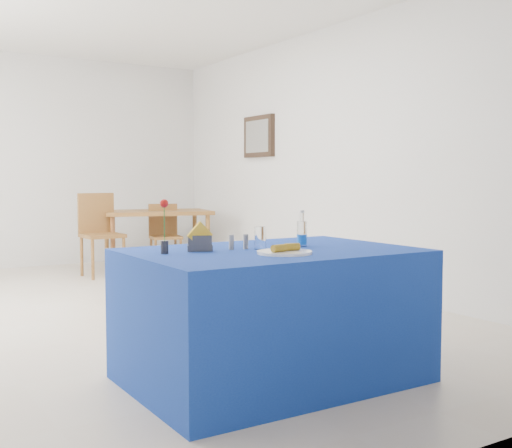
{
  "coord_description": "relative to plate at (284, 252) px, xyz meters",
  "views": [
    {
      "loc": [
        -1.87,
        -5.28,
        1.16
      ],
      "look_at": [
        -0.04,
        -2.35,
        0.92
      ],
      "focal_mm": 45.0,
      "sensor_mm": 36.0,
      "label": 1
    }
  ],
  "objects": [
    {
      "name": "floor",
      "position": [
        -0.08,
        2.44,
        -0.77
      ],
      "size": [
        7.0,
        7.0,
        0.0
      ],
      "primitive_type": "plane",
      "color": "beige",
      "rests_on": "ground"
    },
    {
      "name": "room_shell",
      "position": [
        -0.08,
        2.44,
        0.98
      ],
      "size": [
        7.0,
        7.0,
        7.0
      ],
      "color": "silver",
      "rests_on": "ground"
    },
    {
      "name": "picture_frame",
      "position": [
        2.39,
        4.04,
        0.93
      ],
      "size": [
        0.06,
        0.64,
        0.52
      ],
      "primitive_type": "cube",
      "color": "black",
      "rests_on": "room_shell"
    },
    {
      "name": "picture_art",
      "position": [
        2.36,
        4.04,
        0.93
      ],
      "size": [
        0.02,
        0.52,
        0.4
      ],
      "primitive_type": "cube",
      "color": "#998C66",
      "rests_on": "room_shell"
    },
    {
      "name": "plate",
      "position": [
        0.0,
        0.0,
        0.0
      ],
      "size": [
        0.3,
        0.3,
        0.01
      ],
      "primitive_type": "cylinder",
      "color": "white",
      "rests_on": "blue_table"
    },
    {
      "name": "drinking_glass",
      "position": [
        0.01,
        0.26,
        0.06
      ],
      "size": [
        0.07,
        0.07,
        0.13
      ],
      "primitive_type": "cylinder",
      "color": "white",
      "rests_on": "blue_table"
    },
    {
      "name": "salt_shaker",
      "position": [
        -0.15,
        0.32,
        0.04
      ],
      "size": [
        0.03,
        0.03,
        0.08
      ],
      "primitive_type": "cylinder",
      "color": "gray",
      "rests_on": "blue_table"
    },
    {
      "name": "pepper_shaker",
      "position": [
        -0.05,
        0.32,
        0.04
      ],
      "size": [
        0.03,
        0.03,
        0.08
      ],
      "primitive_type": "cylinder",
      "color": "slate",
      "rests_on": "blue_table"
    },
    {
      "name": "blue_table",
      "position": [
        0.06,
        0.21,
        -0.39
      ],
      "size": [
        1.6,
        1.1,
        0.76
      ],
      "color": "navy",
      "rests_on": "floor"
    },
    {
      "name": "water_bottle",
      "position": [
        0.31,
        0.27,
        0.06
      ],
      "size": [
        0.06,
        0.06,
        0.21
      ],
      "color": "white",
      "rests_on": "blue_table"
    },
    {
      "name": "napkin_holder",
      "position": [
        -0.33,
        0.35,
        0.04
      ],
      "size": [
        0.16,
        0.11,
        0.17
      ],
      "color": "#3A3B40",
      "rests_on": "blue_table"
    },
    {
      "name": "rose_vase",
      "position": [
        -0.55,
        0.34,
        0.13
      ],
      "size": [
        0.05,
        0.05,
        0.29
      ],
      "color": "#25252A",
      "rests_on": "blue_table"
    },
    {
      "name": "oak_table",
      "position": [
        1.36,
        4.93,
        -0.09
      ],
      "size": [
        1.51,
        1.15,
        0.76
      ],
      "color": "olive",
      "rests_on": "floor"
    },
    {
      "name": "chair_bg_left",
      "position": [
        0.52,
        4.67,
        -0.19
      ],
      "size": [
        0.46,
        0.46,
        0.99
      ],
      "rotation": [
        0.0,
        0.0,
        0.03
      ],
      "color": "brown",
      "rests_on": "floor"
    },
    {
      "name": "chair_bg_right",
      "position": [
        1.43,
        4.82,
        -0.28
      ],
      "size": [
        0.45,
        0.45,
        0.84
      ],
      "rotation": [
        0.0,
        0.0,
        -0.22
      ],
      "color": "brown",
      "rests_on": "floor"
    },
    {
      "name": "banana_pieces",
      "position": [
        -0.0,
        -0.01,
        0.03
      ],
      "size": [
        0.19,
        0.07,
        0.04
      ],
      "color": "gold",
      "rests_on": "plate"
    }
  ]
}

